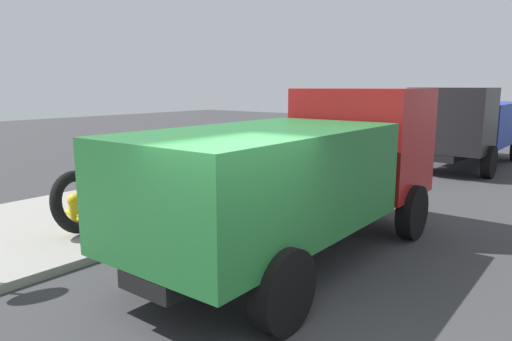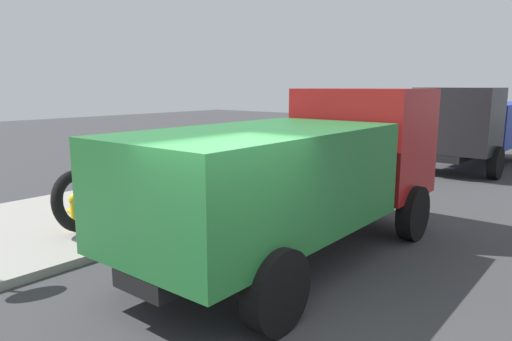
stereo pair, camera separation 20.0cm
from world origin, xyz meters
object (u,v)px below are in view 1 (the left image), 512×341
(fire_hydrant, at_px, (75,212))
(dump_truck_blue, at_px, (470,124))
(loose_tire, at_px, (78,202))
(dump_truck_green, at_px, (305,168))

(fire_hydrant, distance_m, dump_truck_blue, 14.72)
(loose_tire, relative_size, dump_truck_green, 0.18)
(loose_tire, xyz_separation_m, dump_truck_blue, (14.19, -3.66, 0.82))
(fire_hydrant, bearing_deg, dump_truck_blue, -14.94)
(fire_hydrant, relative_size, dump_truck_blue, 0.11)
(loose_tire, height_order, dump_truck_green, dump_truck_green)
(dump_truck_green, bearing_deg, fire_hydrant, 117.53)
(fire_hydrant, relative_size, loose_tire, 0.62)
(fire_hydrant, bearing_deg, dump_truck_green, -62.47)
(fire_hydrant, distance_m, dump_truck_green, 4.71)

